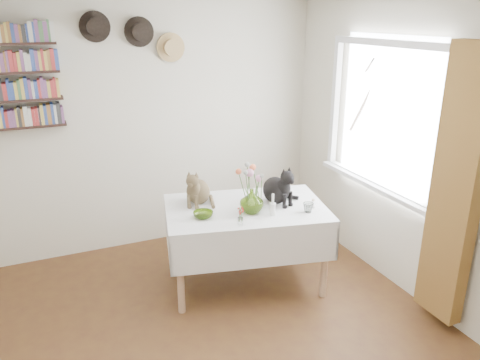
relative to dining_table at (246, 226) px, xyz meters
name	(u,v)px	position (x,y,z in m)	size (l,w,h in m)	color
room	(205,212)	(-0.75, -1.06, 0.68)	(4.08, 4.58, 2.58)	brown
window	(383,129)	(1.22, -0.26, 0.83)	(0.12, 1.52, 1.32)	white
curtain	(456,189)	(1.15, -1.18, 0.58)	(0.12, 0.38, 2.10)	brown
dining_table	(246,226)	(0.00, 0.00, 0.00)	(1.56, 1.18, 0.75)	white
tabby_cat	(198,185)	(-0.35, 0.26, 0.35)	(0.23, 0.29, 0.34)	brown
black_cat	(276,183)	(0.29, -0.01, 0.37)	(0.24, 0.31, 0.36)	black
flower_vase	(252,201)	(0.00, -0.13, 0.29)	(0.20, 0.20, 0.21)	#90B936
green_bowl	(203,215)	(-0.42, -0.07, 0.21)	(0.17, 0.17, 0.05)	#90B936
drinking_glass	(308,208)	(0.44, -0.32, 0.23)	(0.09, 0.09, 0.08)	white
candlestick	(273,208)	(0.14, -0.25, 0.25)	(0.05, 0.05, 0.19)	white
berry_jar	(240,217)	(-0.20, -0.34, 0.26)	(0.04, 0.04, 0.18)	white
porcelain_figurine	(313,204)	(0.53, -0.25, 0.22)	(0.05, 0.05, 0.09)	white
flower_bouquet	(251,175)	(0.00, -0.12, 0.52)	(0.17, 0.13, 0.39)	#4C7233
wall_hats	(136,36)	(-0.63, 1.13, 1.60)	(0.98, 0.09, 0.48)	black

